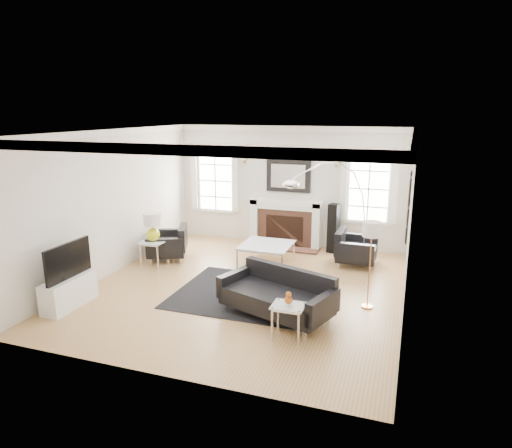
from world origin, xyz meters
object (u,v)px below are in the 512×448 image
at_px(coffee_table, 266,246).
at_px(arc_floor_lamp, 330,209).
at_px(fireplace, 286,224).
at_px(sofa, 279,296).
at_px(armchair_right, 354,249).
at_px(gourd_lamp, 153,225).
at_px(armchair_left, 170,244).

height_order(coffee_table, arc_floor_lamp, arc_floor_lamp).
relative_size(fireplace, sofa, 0.86).
height_order(sofa, coffee_table, sofa).
bearing_deg(sofa, armchair_right, 73.82).
xyz_separation_m(sofa, gourd_lamp, (-3.09, 1.42, 0.55)).
xyz_separation_m(armchair_left, armchair_right, (3.81, 0.91, 0.00)).
relative_size(sofa, coffee_table, 1.93).
bearing_deg(gourd_lamp, arc_floor_lamp, 17.38).
bearing_deg(armchair_right, fireplace, 153.00).
bearing_deg(fireplace, arc_floor_lamp, -44.13).
relative_size(fireplace, coffee_table, 1.67).
bearing_deg(arc_floor_lamp, armchair_right, 32.95).
distance_m(fireplace, sofa, 3.79).
bearing_deg(armchair_right, coffee_table, -160.45).
distance_m(armchair_right, arc_floor_lamp, 1.05).
relative_size(armchair_left, arc_floor_lamp, 0.50).
xyz_separation_m(armchair_right, coffee_table, (-1.71, -0.61, 0.09)).
height_order(armchair_left, gourd_lamp, gourd_lamp).
bearing_deg(fireplace, sofa, -76.32).
relative_size(coffee_table, gourd_lamp, 1.72).
bearing_deg(sofa, fireplace, 103.68).
bearing_deg(gourd_lamp, sofa, -24.61).
bearing_deg(arc_floor_lamp, fireplace, 135.87).
xyz_separation_m(fireplace, sofa, (0.89, -3.67, -0.22)).
distance_m(gourd_lamp, arc_floor_lamp, 3.60).
relative_size(armchair_left, coffee_table, 1.10).
relative_size(gourd_lamp, arc_floor_lamp, 0.26).
bearing_deg(sofa, coffee_table, 112.32).
bearing_deg(coffee_table, armchair_left, -171.91).
distance_m(armchair_left, gourd_lamp, 0.72).
height_order(armchair_right, arc_floor_lamp, arc_floor_lamp).
xyz_separation_m(fireplace, arc_floor_lamp, (1.22, -1.19, 0.67)).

